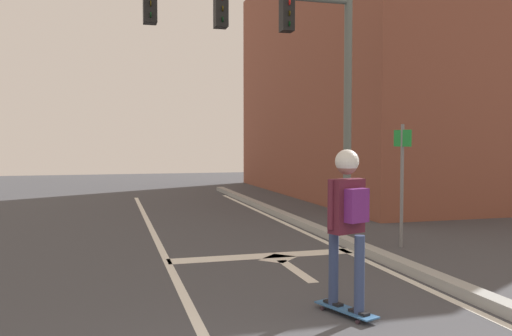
# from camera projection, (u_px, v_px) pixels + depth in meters

# --- Properties ---
(lane_line_center) EXTENTS (0.12, 20.00, 0.01)m
(lane_line_center) POSITION_uv_depth(u_px,v_px,m) (167.00, 261.00, 8.37)
(lane_line_center) COLOR silver
(lane_line_center) RESTS_ON ground
(lane_line_curbside) EXTENTS (0.12, 20.00, 0.01)m
(lane_line_curbside) POSITION_uv_depth(u_px,v_px,m) (344.00, 251.00, 9.19)
(lane_line_curbside) COLOR silver
(lane_line_curbside) RESTS_ON ground
(stop_bar) EXTENTS (3.22, 0.40, 0.01)m
(stop_bar) POSITION_uv_depth(u_px,v_px,m) (265.00, 256.00, 8.78)
(stop_bar) COLOR silver
(stop_bar) RESTS_ON ground
(lane_arrow_stem) EXTENTS (0.16, 1.40, 0.01)m
(lane_arrow_stem) POSITION_uv_depth(u_px,v_px,m) (296.00, 270.00, 7.77)
(lane_arrow_stem) COLOR silver
(lane_arrow_stem) RESTS_ON ground
(lane_arrow_head) EXTENTS (0.71, 0.71, 0.01)m
(lane_arrow_head) POSITION_uv_depth(u_px,v_px,m) (278.00, 258.00, 8.59)
(lane_arrow_head) COLOR silver
(lane_arrow_head) RESTS_ON ground
(curb_strip) EXTENTS (0.24, 24.00, 0.14)m
(curb_strip) POSITION_uv_depth(u_px,v_px,m) (357.00, 246.00, 9.26)
(curb_strip) COLOR #959896
(curb_strip) RESTS_ON ground
(skateboard) EXTENTS (0.46, 0.83, 0.07)m
(skateboard) POSITION_uv_depth(u_px,v_px,m) (346.00, 310.00, 5.76)
(skateboard) COLOR #305F94
(skateboard) RESTS_ON ground
(skater) EXTENTS (0.46, 0.63, 1.75)m
(skater) POSITION_uv_depth(u_px,v_px,m) (348.00, 207.00, 5.70)
(skater) COLOR navy
(skater) RESTS_ON skateboard
(traffic_signal_mast) EXTENTS (5.32, 0.34, 5.12)m
(traffic_signal_mast) POSITION_uv_depth(u_px,v_px,m) (272.00, 47.00, 10.20)
(traffic_signal_mast) COLOR #5A6560
(traffic_signal_mast) RESTS_ON ground
(street_sign_post) EXTENTS (0.10, 0.44, 2.22)m
(street_sign_post) POSITION_uv_depth(u_px,v_px,m) (402.00, 167.00, 9.45)
(street_sign_post) COLOR slate
(street_sign_post) RESTS_ON ground
(building_block) EXTENTS (8.25, 13.00, 8.39)m
(building_block) POSITION_uv_depth(u_px,v_px,m) (395.00, 80.00, 19.45)
(building_block) COLOR brown
(building_block) RESTS_ON ground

